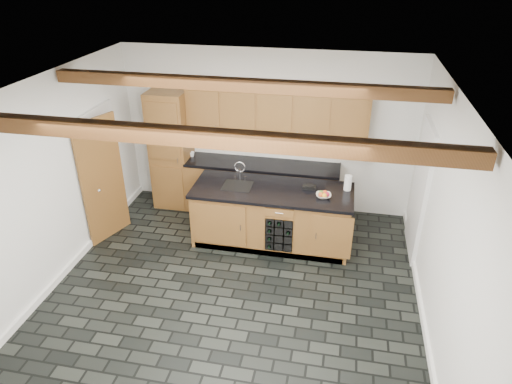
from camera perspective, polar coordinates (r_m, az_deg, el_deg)
ground at (r=6.47m, az=-2.69°, el=-12.01°), size 5.00×5.00×0.00m
room_shell at (r=6.09m, az=-2.61°, el=2.38°), size 5.01×5.00×5.00m
back_cabinetry at (r=7.89m, az=-1.65°, el=4.22°), size 3.65×0.62×2.20m
island at (r=7.18m, az=2.04°, el=-2.99°), size 2.48×0.96×0.93m
faucet at (r=7.08m, az=-2.28°, el=1.14°), size 0.45×0.40×0.34m
kitchen_scale at (r=7.01m, az=6.68°, el=0.63°), size 0.20×0.14×0.06m
fruit_bowl at (r=6.79m, az=8.44°, el=-0.46°), size 0.24×0.24×0.05m
fruit_cluster at (r=6.78m, az=8.45°, el=-0.24°), size 0.16×0.17×0.07m
paper_towel at (r=7.03m, az=11.41°, el=1.13°), size 0.11×0.11×0.24m
mug at (r=8.15m, az=-8.00°, el=4.70°), size 0.12×0.12×0.09m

